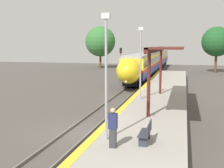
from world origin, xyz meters
The scene contains 13 objects.
ground_plane centered at (0.00, 0.00, 0.00)m, with size 120.00×120.00×0.00m, color #4C4742.
rail_left centered at (-0.72, 0.00, 0.07)m, with size 0.08×90.00×0.15m, color slate.
rail_right centered at (0.72, 0.00, 0.07)m, with size 0.08×90.00×0.15m, color slate.
train centered at (0.00, 37.33, 2.23)m, with size 2.80×48.67×3.88m.
platform_right centered at (3.92, 0.00, 0.45)m, with size 4.40×64.00×0.90m.
platform_bench centered at (4.38, -3.33, 1.36)m, with size 0.44×1.41×0.89m.
person_waiting centered at (3.12, -4.27, 1.76)m, with size 0.36×0.22×1.68m.
railway_signal centered at (-2.34, 21.18, 2.88)m, with size 0.28×0.28×4.75m.
lamppost_near centered at (2.57, -3.33, 4.07)m, with size 0.36×0.20×5.57m.
lamppost_mid centered at (2.57, 6.49, 4.07)m, with size 0.36×0.20×5.57m.
station_canopy centered at (4.46, 5.27, 4.70)m, with size 2.02×11.17×4.09m.
background_tree_left centered at (-12.34, 44.82, 5.87)m, with size 6.63×6.63×9.19m.
background_tree_right centered at (11.42, 39.95, 5.70)m, with size 5.45×5.45×8.44m.
Camera 1 is at (5.89, -15.08, 5.11)m, focal length 45.00 mm.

